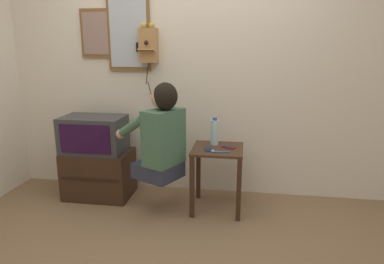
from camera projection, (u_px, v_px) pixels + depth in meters
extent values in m
plane|color=#846647|center=(166.00, 252.00, 2.52)|extent=(14.00, 14.00, 0.00)
cube|color=silver|center=(191.00, 67.00, 3.37)|extent=(6.80, 0.05, 2.55)
cube|color=#422819|center=(218.00, 149.00, 3.07)|extent=(0.45, 0.46, 0.02)
cube|color=#382215|center=(192.00, 187.00, 2.97)|extent=(0.04, 0.04, 0.57)
cube|color=#382215|center=(239.00, 190.00, 2.91)|extent=(0.04, 0.04, 0.57)
cube|color=#382215|center=(198.00, 171.00, 3.37)|extent=(0.04, 0.04, 0.57)
cube|color=#382215|center=(240.00, 173.00, 3.31)|extent=(0.04, 0.04, 0.57)
cube|color=#2D3347|center=(158.00, 170.00, 3.05)|extent=(0.47, 0.46, 0.14)
cube|color=#426B51|center=(164.00, 137.00, 2.94)|extent=(0.35, 0.41, 0.48)
sphere|color=tan|center=(163.00, 98.00, 2.85)|extent=(0.20, 0.20, 0.20)
ellipsoid|color=black|center=(165.00, 96.00, 2.84)|extent=(0.28, 0.28, 0.23)
cylinder|color=#426B51|center=(131.00, 127.00, 2.93)|extent=(0.30, 0.20, 0.23)
cylinder|color=#426B51|center=(154.00, 121.00, 3.17)|extent=(0.30, 0.20, 0.23)
sphere|color=tan|center=(121.00, 134.00, 3.02)|extent=(0.09, 0.09, 0.09)
sphere|color=tan|center=(144.00, 128.00, 3.26)|extent=(0.09, 0.09, 0.09)
cube|color=#382316|center=(99.00, 174.00, 3.43)|extent=(0.64, 0.43, 0.47)
cube|color=black|center=(89.00, 180.00, 3.21)|extent=(0.58, 0.01, 0.02)
cube|color=#38383A|center=(94.00, 134.00, 3.32)|extent=(0.60, 0.38, 0.35)
cube|color=#280F33|center=(85.00, 139.00, 3.14)|extent=(0.49, 0.01, 0.27)
cube|color=#AD7A47|center=(149.00, 46.00, 3.30)|extent=(0.17, 0.11, 0.33)
cube|color=#AD7A47|center=(146.00, 50.00, 3.23)|extent=(0.15, 0.07, 0.03)
sphere|color=#B79338|center=(144.00, 25.00, 3.25)|extent=(0.06, 0.06, 0.06)
sphere|color=#B79338|center=(151.00, 25.00, 3.24)|extent=(0.06, 0.06, 0.06)
cone|color=black|center=(145.00, 43.00, 3.19)|extent=(0.04, 0.05, 0.04)
cylinder|color=black|center=(138.00, 47.00, 3.32)|extent=(0.03, 0.03, 0.09)
cylinder|color=black|center=(147.00, 73.00, 3.35)|extent=(0.04, 0.04, 0.22)
cylinder|color=black|center=(150.00, 91.00, 3.40)|extent=(0.07, 0.06, 0.19)
cube|color=brown|center=(98.00, 33.00, 3.39)|extent=(0.35, 0.02, 0.47)
cube|color=gray|center=(97.00, 33.00, 3.38)|extent=(0.30, 0.01, 0.41)
cube|color=brown|center=(129.00, 30.00, 3.33)|extent=(0.42, 0.03, 0.78)
cube|color=#B2BCC6|center=(128.00, 30.00, 3.32)|extent=(0.37, 0.01, 0.70)
cube|color=navy|center=(208.00, 149.00, 3.02)|extent=(0.09, 0.13, 0.01)
cube|color=black|center=(208.00, 148.00, 3.02)|extent=(0.07, 0.11, 0.00)
cube|color=maroon|center=(228.00, 147.00, 3.07)|extent=(0.14, 0.11, 0.01)
cube|color=black|center=(228.00, 146.00, 3.07)|extent=(0.11, 0.09, 0.00)
cylinder|color=silver|center=(215.00, 132.00, 3.14)|extent=(0.07, 0.07, 0.23)
cylinder|color=#2D4C8C|center=(215.00, 119.00, 3.11)|extent=(0.04, 0.04, 0.02)
cylinder|color=#338CD8|center=(221.00, 152.00, 2.94)|extent=(0.16, 0.04, 0.01)
cube|color=white|center=(213.00, 151.00, 2.93)|extent=(0.03, 0.02, 0.01)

